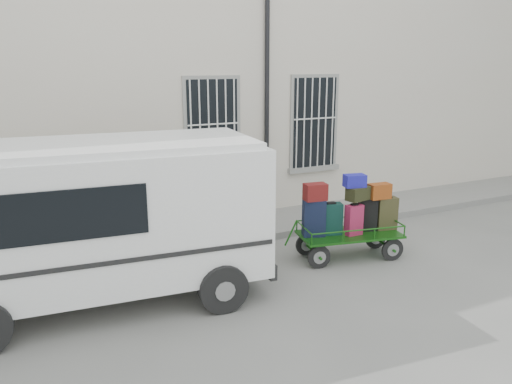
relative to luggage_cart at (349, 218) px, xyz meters
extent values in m
plane|color=slate|center=(-1.17, 0.14, -0.82)|extent=(80.00, 80.00, 0.00)
cube|color=beige|center=(-1.17, 5.64, 2.18)|extent=(24.00, 5.00, 6.00)
cylinder|color=black|center=(-0.22, 3.06, 1.98)|extent=(0.11, 0.11, 5.60)
cube|color=black|center=(-1.57, 3.12, 1.43)|extent=(1.20, 0.08, 2.20)
cube|color=gray|center=(-1.57, 3.10, 0.27)|extent=(1.45, 0.22, 0.12)
cube|color=black|center=(1.13, 3.12, 1.43)|extent=(1.20, 0.08, 2.20)
cube|color=gray|center=(1.13, 3.10, 0.27)|extent=(1.45, 0.22, 0.12)
cube|color=gray|center=(-1.17, 2.34, -0.74)|extent=(24.00, 1.70, 0.15)
cylinder|color=black|center=(-0.79, -0.21, -0.60)|extent=(0.44, 0.14, 0.44)
cylinder|color=gray|center=(-0.79, -0.21, -0.60)|extent=(0.25, 0.13, 0.24)
cylinder|color=black|center=(-0.65, 0.45, -0.60)|extent=(0.44, 0.14, 0.44)
cylinder|color=gray|center=(-0.65, 0.45, -0.60)|extent=(0.25, 0.13, 0.24)
cylinder|color=black|center=(0.69, -0.51, -0.60)|extent=(0.44, 0.14, 0.44)
cylinder|color=gray|center=(0.69, -0.51, -0.60)|extent=(0.25, 0.13, 0.24)
cylinder|color=black|center=(0.82, 0.15, -0.60)|extent=(0.44, 0.14, 0.44)
cylinder|color=gray|center=(0.82, 0.15, -0.60)|extent=(0.25, 0.13, 0.24)
cube|color=#175212|center=(0.02, -0.03, -0.33)|extent=(2.08, 1.25, 0.04)
cylinder|color=#175212|center=(-1.15, 0.20, -0.20)|extent=(0.26, 0.08, 0.50)
cube|color=black|center=(-0.69, 0.16, 0.04)|extent=(0.47, 0.38, 0.70)
cube|color=black|center=(-0.69, 0.16, 0.41)|extent=(0.19, 0.16, 0.03)
cube|color=#0D2F26|center=(-0.35, 0.10, -0.01)|extent=(0.47, 0.34, 0.61)
cube|color=black|center=(-0.35, 0.10, 0.31)|extent=(0.19, 0.15, 0.03)
cube|color=#85184C|center=(0.03, -0.12, -0.02)|extent=(0.32, 0.19, 0.59)
cube|color=black|center=(0.03, -0.12, 0.29)|extent=(0.14, 0.12, 0.03)
cube|color=black|center=(0.44, -0.02, 0.02)|extent=(0.40, 0.32, 0.66)
cube|color=black|center=(0.44, -0.02, 0.36)|extent=(0.16, 0.13, 0.03)
cube|color=#38391C|center=(0.81, -0.12, 0.01)|extent=(0.44, 0.31, 0.64)
cube|color=black|center=(0.81, -0.12, 0.35)|extent=(0.18, 0.14, 0.03)
cube|color=#511410|center=(-0.68, 0.15, 0.55)|extent=(0.45, 0.31, 0.31)
cube|color=black|center=(0.14, -0.07, 0.48)|extent=(0.49, 0.33, 0.26)
cube|color=maroon|center=(0.62, -0.11, 0.48)|extent=(0.45, 0.26, 0.29)
cube|color=#161E9B|center=(0.08, -0.03, 0.73)|extent=(0.44, 0.32, 0.24)
cube|color=white|center=(-4.54, 0.21, 0.62)|extent=(5.12, 2.56, 2.03)
cube|color=white|center=(-4.54, 0.21, 1.68)|extent=(4.88, 2.37, 0.11)
cube|color=black|center=(-5.31, -0.80, 0.96)|extent=(2.47, 0.26, 0.70)
cube|color=black|center=(-2.06, -0.01, 0.96)|extent=(0.18, 1.58, 0.62)
cube|color=black|center=(-2.07, 0.00, -0.33)|extent=(0.29, 2.09, 0.25)
cube|color=white|center=(-2.03, -0.01, -0.08)|extent=(0.07, 0.47, 0.14)
cylinder|color=black|center=(-3.01, -0.96, -0.44)|extent=(0.78, 0.31, 0.77)
cylinder|color=black|center=(-2.83, 1.10, -0.44)|extent=(0.78, 0.31, 0.77)
camera|label=1|loc=(-5.59, -7.46, 2.89)|focal=35.00mm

